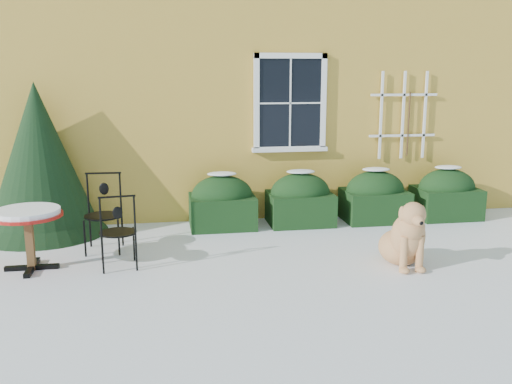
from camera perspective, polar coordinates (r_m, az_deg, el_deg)
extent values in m
plane|color=white|center=(7.00, 1.35, -8.93)|extent=(80.00, 80.00, 0.00)
cube|color=gold|center=(13.48, -4.29, 14.11)|extent=(12.00, 8.00, 6.00)
cube|color=black|center=(9.63, 3.42, 8.87)|extent=(1.05, 0.03, 1.45)
cube|color=white|center=(9.61, 3.50, 13.45)|extent=(1.23, 0.06, 0.09)
cube|color=white|center=(9.69, 3.38, 4.32)|extent=(1.23, 0.06, 0.09)
cube|color=white|center=(9.51, 0.05, 8.85)|extent=(0.09, 0.06, 1.63)
cube|color=white|center=(9.76, 6.74, 8.85)|extent=(0.09, 0.06, 1.63)
cube|color=white|center=(9.61, 3.45, 8.86)|extent=(0.02, 0.02, 1.45)
cube|color=white|center=(9.61, 3.45, 8.86)|extent=(1.05, 0.02, 0.02)
cube|color=white|center=(9.69, 3.38, 4.29)|extent=(1.29, 0.14, 0.07)
cube|color=white|center=(10.10, 12.40, 7.48)|extent=(0.04, 0.03, 1.50)
cube|color=white|center=(10.26, 14.49, 7.44)|extent=(0.04, 0.03, 1.50)
cube|color=white|center=(10.42, 16.52, 7.40)|extent=(0.04, 0.03, 1.50)
cube|color=white|center=(10.29, 14.39, 5.50)|extent=(1.20, 0.03, 0.04)
cube|color=white|center=(10.24, 14.60, 9.39)|extent=(1.20, 0.03, 0.04)
cylinder|color=#472D19|center=(10.29, 15.01, 6.59)|extent=(0.02, 0.02, 1.10)
cube|color=black|center=(9.29, -3.39, -1.95)|extent=(1.05, 0.80, 0.52)
ellipsoid|color=black|center=(9.23, -3.41, -0.38)|extent=(1.00, 0.72, 0.67)
ellipsoid|color=white|center=(9.16, -3.44, 1.83)|extent=(0.47, 0.32, 0.06)
cube|color=black|center=(9.51, 4.43, -1.64)|extent=(1.05, 0.80, 0.52)
ellipsoid|color=black|center=(9.45, 4.45, -0.10)|extent=(1.00, 0.72, 0.67)
ellipsoid|color=white|center=(9.38, 4.49, 2.05)|extent=(0.47, 0.32, 0.06)
cube|color=black|center=(9.89, 11.76, -1.32)|extent=(1.05, 0.80, 0.52)
ellipsoid|color=black|center=(9.84, 11.83, 0.16)|extent=(1.00, 0.72, 0.67)
ellipsoid|color=white|center=(9.77, 11.92, 2.23)|extent=(0.47, 0.32, 0.06)
cube|color=black|center=(10.43, 18.45, -1.01)|extent=(1.05, 0.80, 0.52)
ellipsoid|color=black|center=(10.38, 18.54, 0.39)|extent=(1.00, 0.72, 0.67)
ellipsoid|color=white|center=(10.31, 18.67, 2.36)|extent=(0.47, 0.32, 0.06)
cone|color=black|center=(9.47, -20.58, -0.57)|extent=(1.94, 1.94, 1.12)
cone|color=black|center=(9.37, -20.85, 3.09)|extent=(1.74, 1.74, 2.35)
cube|color=black|center=(7.92, -21.49, -7.03)|extent=(0.67, 0.08, 0.06)
cube|color=black|center=(7.92, -21.49, -7.03)|extent=(0.08, 0.67, 0.06)
cube|color=brown|center=(7.83, -21.67, -4.74)|extent=(0.10, 0.10, 0.72)
cylinder|color=#A3130D|center=(7.73, -21.88, -2.18)|extent=(0.86, 0.86, 0.04)
cylinder|color=white|center=(7.72, -21.90, -1.84)|extent=(0.80, 0.80, 0.07)
cylinder|color=black|center=(7.83, -12.12, -5.09)|extent=(0.02, 0.02, 0.46)
cylinder|color=black|center=(7.82, -15.15, -5.28)|extent=(0.02, 0.02, 0.46)
cylinder|color=black|center=(7.44, -11.88, -6.00)|extent=(0.02, 0.02, 0.46)
cylinder|color=black|center=(7.42, -15.07, -6.20)|extent=(0.02, 0.02, 0.46)
cylinder|color=black|center=(7.56, -13.64, -3.96)|extent=(0.48, 0.48, 0.02)
cylinder|color=black|center=(7.30, -12.04, -2.34)|extent=(0.02, 0.02, 0.52)
cylinder|color=black|center=(7.29, -15.28, -2.53)|extent=(0.02, 0.02, 0.52)
cylinder|color=black|center=(7.24, -13.76, -0.46)|extent=(0.45, 0.08, 0.02)
ellipsoid|color=black|center=(7.28, -13.68, -2.04)|extent=(0.13, 0.05, 0.16)
cylinder|color=black|center=(8.16, -16.75, -4.48)|extent=(0.03, 0.03, 0.51)
cylinder|color=black|center=(8.09, -13.56, -4.44)|extent=(0.03, 0.03, 0.51)
cylinder|color=black|center=(8.59, -16.25, -3.63)|extent=(0.03, 0.03, 0.51)
cylinder|color=black|center=(8.53, -13.23, -3.58)|extent=(0.03, 0.03, 0.51)
cylinder|color=black|center=(8.27, -15.04, -2.32)|extent=(0.52, 0.52, 0.02)
cylinder|color=black|center=(8.46, -16.46, -0.10)|extent=(0.03, 0.03, 0.57)
cylinder|color=black|center=(8.40, -13.40, -0.03)|extent=(0.03, 0.03, 0.57)
cylinder|color=black|center=(8.38, -15.04, 1.84)|extent=(0.50, 0.05, 0.03)
ellipsoid|color=black|center=(8.42, -14.96, 0.31)|extent=(0.14, 0.04, 0.18)
ellipsoid|color=tan|center=(7.83, 14.28, -5.35)|extent=(0.60, 0.66, 0.47)
ellipsoid|color=tan|center=(7.58, 14.96, -4.28)|extent=(0.46, 0.41, 0.59)
sphere|color=tan|center=(7.49, 15.19, -3.47)|extent=(0.36, 0.36, 0.36)
cylinder|color=tan|center=(7.46, 14.55, -6.06)|extent=(0.10, 0.10, 0.47)
cylinder|color=tan|center=(7.54, 16.06, -5.95)|extent=(0.10, 0.10, 0.47)
ellipsoid|color=tan|center=(7.48, 14.62, -7.58)|extent=(0.13, 0.17, 0.08)
ellipsoid|color=tan|center=(7.56, 16.14, -7.46)|extent=(0.13, 0.17, 0.08)
cylinder|color=tan|center=(7.46, 15.25, -3.02)|extent=(0.22, 0.27, 0.25)
sphere|color=tan|center=(7.38, 15.47, -2.16)|extent=(0.31, 0.31, 0.31)
ellipsoid|color=tan|center=(7.27, 15.87, -2.75)|extent=(0.15, 0.24, 0.14)
sphere|color=black|center=(7.18, 16.20, -3.00)|extent=(0.05, 0.05, 0.05)
ellipsoid|color=tan|center=(7.37, 14.38, -2.12)|extent=(0.08, 0.11, 0.19)
ellipsoid|color=tan|center=(7.47, 16.28, -2.04)|extent=(0.08, 0.11, 0.19)
cylinder|color=tan|center=(8.15, 14.88, -5.80)|extent=(0.25, 0.37, 0.09)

